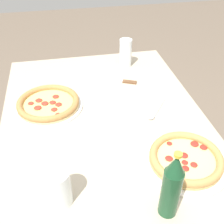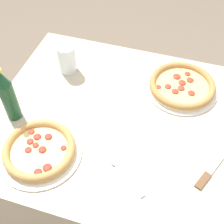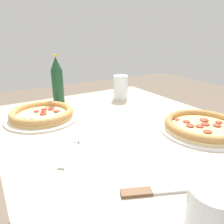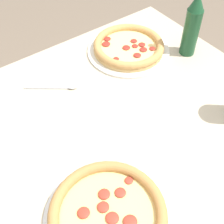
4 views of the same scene
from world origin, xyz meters
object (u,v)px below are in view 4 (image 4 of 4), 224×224
(pizza_salami, at_px, (108,215))
(beer_bottle, at_px, (192,25))
(spoon, at_px, (57,86))
(pizza_margherita, at_px, (129,47))

(pizza_salami, distance_m, beer_bottle, 0.72)
(beer_bottle, distance_m, spoon, 0.52)
(pizza_margherita, xyz_separation_m, spoon, (0.32, 0.01, -0.02))
(beer_bottle, relative_size, spoon, 1.60)
(pizza_salami, bearing_deg, spoon, -105.23)
(pizza_margherita, relative_size, pizza_salami, 1.00)
(beer_bottle, xyz_separation_m, spoon, (0.49, -0.12, -0.11))
(pizza_margherita, height_order, pizza_salami, same)
(pizza_margherita, height_order, spoon, pizza_margherita)
(pizza_salami, height_order, beer_bottle, beer_bottle)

